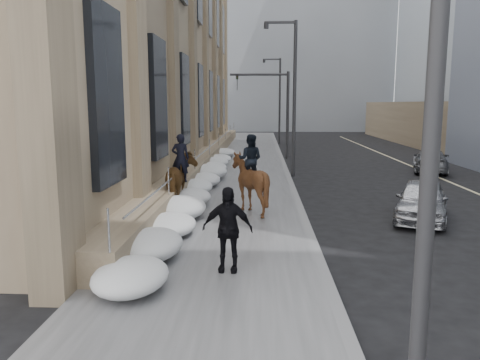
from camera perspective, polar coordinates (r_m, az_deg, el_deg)
name	(u,v)px	position (r m, az deg, el deg)	size (l,w,h in m)	color
ground	(211,263)	(11.50, -3.53, -10.12)	(140.00, 140.00, 0.00)	black
sidewalk	(235,188)	(21.15, -0.66, -0.95)	(5.00, 80.00, 0.12)	#4E4E51
curb	(293,188)	(21.17, 6.44, -1.00)	(0.24, 80.00, 0.12)	slate
lane_line	(471,191)	(23.09, 26.35, -1.20)	(0.15, 70.00, 0.01)	#BFB78C
limestone_building	(161,23)	(31.82, -9.61, 18.35)	(6.10, 44.00, 18.00)	#846D56
bg_building_mid	(281,33)	(71.57, 5.07, 17.42)	(30.00, 12.00, 28.00)	slate
bg_building_far	(220,68)	(83.32, -2.41, 13.53)	(24.00, 12.00, 20.00)	gray
streetlight_near	(422,24)	(5.08, 21.33, 17.30)	(1.71, 0.24, 8.00)	#2D2D30
streetlight_mid	(292,89)	(24.84, 6.30, 10.98)	(1.71, 0.24, 8.00)	#2D2D30
streetlight_far	(278,96)	(44.82, 4.67, 10.22)	(1.71, 0.24, 8.00)	#2D2D30
traffic_signal	(274,101)	(32.79, 4.21, 9.58)	(4.10, 0.22, 6.00)	#2D2D30
snow_bank	(198,186)	(19.36, -5.18, -0.72)	(1.70, 18.10, 0.76)	white
mounted_horse_left	(182,179)	(16.80, -7.13, 0.14)	(1.25, 2.40, 2.65)	#4F3317
mounted_horse_right	(249,180)	(16.01, 1.17, 0.02)	(1.95, 2.11, 2.68)	#3D2211
pedestrian	(227,229)	(10.40, -1.55, -6.01)	(1.12, 0.47, 1.91)	black
car_silver	(422,200)	(16.61, 21.28, -2.30)	(1.57, 3.91, 1.33)	#A8AAB0
car_grey	(430,161)	(28.43, 22.20, 2.17)	(1.79, 4.41, 1.28)	slate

